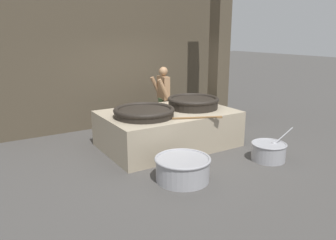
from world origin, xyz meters
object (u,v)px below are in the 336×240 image
object	(u,v)px
prep_bowl_vegetables	(269,151)
prep_bowl_meat	(183,168)
giant_wok_near	(144,112)
cook	(163,96)
giant_wok_far	(193,102)

from	to	relation	value
prep_bowl_vegetables	prep_bowl_meat	bearing A→B (deg)	175.87
giant_wok_near	cook	xyz separation A→B (m)	(1.28, 1.37, -0.01)
giant_wok_far	prep_bowl_vegetables	distance (m)	2.05
cook	prep_bowl_meat	size ratio (longest dim) A/B	1.68
giant_wok_far	cook	distance (m)	1.24
giant_wok_near	giant_wok_far	world-z (taller)	giant_wok_far
prep_bowl_vegetables	prep_bowl_meat	xyz separation A→B (m)	(-2.00, 0.14, 0.03)
giant_wok_far	giant_wok_near	bearing A→B (deg)	-174.67
giant_wok_far	cook	xyz separation A→B (m)	(-0.07, 1.24, -0.04)
giant_wok_far	prep_bowl_vegetables	xyz separation A→B (m)	(0.57, -1.83, -0.74)
giant_wok_far	prep_bowl_meat	xyz separation A→B (m)	(-1.43, -1.68, -0.71)
giant_wok_near	prep_bowl_meat	world-z (taller)	giant_wok_near
cook	prep_bowl_vegetables	world-z (taller)	cook
cook	prep_bowl_vegetables	xyz separation A→B (m)	(0.65, -3.07, -0.70)
giant_wok_near	prep_bowl_meat	distance (m)	1.70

